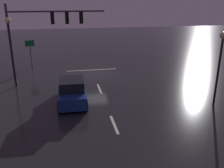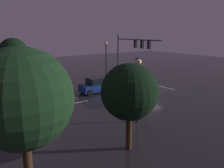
% 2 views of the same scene
% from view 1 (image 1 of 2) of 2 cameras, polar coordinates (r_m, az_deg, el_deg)
% --- Properties ---
extents(ground_plane, '(80.00, 80.00, 0.00)m').
position_cam_1_polar(ground_plane, '(23.35, -4.31, 2.21)').
color(ground_plane, '#232326').
extents(traffic_signal_assembly, '(8.40, 0.47, 6.43)m').
position_cam_1_polar(traffic_signal_assembly, '(22.81, -15.19, 13.03)').
color(traffic_signal_assembly, '#383A3D').
rests_on(traffic_signal_assembly, ground_plane).
extents(lane_dash_far, '(0.16, 2.20, 0.01)m').
position_cam_1_polar(lane_dash_far, '(19.58, -2.94, -1.11)').
color(lane_dash_far, beige).
rests_on(lane_dash_far, ground_plane).
extents(lane_dash_mid, '(0.16, 2.20, 0.01)m').
position_cam_1_polar(lane_dash_mid, '(14.17, 0.51, -9.35)').
color(lane_dash_mid, beige).
rests_on(lane_dash_mid, ground_plane).
extents(stop_bar, '(5.00, 0.16, 0.01)m').
position_cam_1_polar(stop_bar, '(24.90, -4.75, 3.27)').
color(stop_bar, beige).
rests_on(stop_bar, ground_plane).
extents(car_approaching, '(1.98, 4.40, 1.70)m').
position_cam_1_polar(car_approaching, '(17.03, -9.26, -1.65)').
color(car_approaching, navy).
rests_on(car_approaching, ground_plane).
extents(street_lamp_left_kerb, '(0.44, 0.44, 4.88)m').
position_cam_1_polar(street_lamp_left_kerb, '(16.93, 23.89, 6.14)').
color(street_lamp_left_kerb, black).
rests_on(street_lamp_left_kerb, ground_plane).
extents(street_lamp_right_kerb, '(0.44, 0.44, 5.46)m').
position_cam_1_polar(street_lamp_right_kerb, '(20.76, -22.52, 9.43)').
color(street_lamp_right_kerb, black).
rests_on(street_lamp_right_kerb, ground_plane).
extents(route_sign, '(0.88, 0.30, 2.96)m').
position_cam_1_polar(route_sign, '(26.13, -18.47, 7.90)').
color(route_sign, '#383A3D').
rests_on(route_sign, ground_plane).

